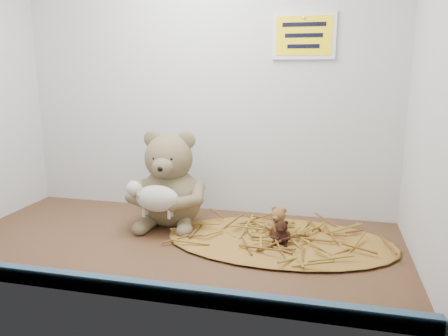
% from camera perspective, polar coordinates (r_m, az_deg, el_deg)
% --- Properties ---
extents(alcove_shell, '(1.20, 0.60, 0.90)m').
position_cam_1_polar(alcove_shell, '(1.19, -5.35, 12.49)').
color(alcove_shell, '#462C18').
rests_on(alcove_shell, ground).
extents(front_rail, '(1.19, 0.02, 0.04)m').
position_cam_1_polar(front_rail, '(0.95, -12.41, -14.98)').
color(front_rail, '#3C5A73').
rests_on(front_rail, shelf_floor).
extents(straw_bed, '(0.62, 0.36, 0.01)m').
position_cam_1_polar(straw_bed, '(1.20, 7.24, -9.35)').
color(straw_bed, brown).
rests_on(straw_bed, shelf_floor).
extents(main_teddy, '(0.25, 0.26, 0.28)m').
position_cam_1_polar(main_teddy, '(1.29, -7.08, -1.34)').
color(main_teddy, olive).
rests_on(main_teddy, shelf_floor).
extents(toy_lamb, '(0.16, 0.10, 0.10)m').
position_cam_1_polar(toy_lamb, '(1.21, -8.71, -3.96)').
color(toy_lamb, beige).
rests_on(toy_lamb, main_teddy).
extents(mini_teddy_tan, '(0.08, 0.09, 0.08)m').
position_cam_1_polar(mini_teddy_tan, '(1.21, 7.13, -6.77)').
color(mini_teddy_tan, brown).
rests_on(mini_teddy_tan, straw_bed).
extents(mini_teddy_brown, '(0.05, 0.06, 0.06)m').
position_cam_1_polar(mini_teddy_brown, '(1.15, 7.48, -8.17)').
color(mini_teddy_brown, black).
rests_on(mini_teddy_brown, straw_bed).
extents(wall_sign, '(0.16, 0.01, 0.11)m').
position_cam_1_polar(wall_sign, '(1.34, 10.39, 16.66)').
color(wall_sign, yellow).
rests_on(wall_sign, back_wall).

